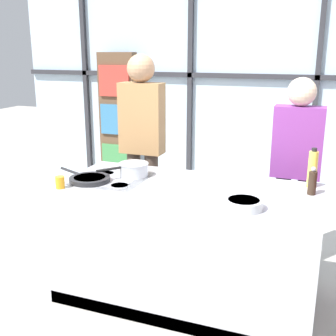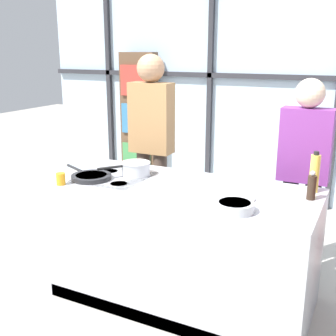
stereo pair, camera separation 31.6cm
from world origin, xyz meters
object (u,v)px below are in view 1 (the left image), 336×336
at_px(spectator_center_left, 296,162).
at_px(pepper_grinder, 312,182).
at_px(saucepan, 133,169).
at_px(oil_bottle, 312,169).
at_px(mixing_bowl, 244,204).
at_px(frying_pan, 89,179).
at_px(spectator_far_left, 142,137).
at_px(white_plate, 240,195).
at_px(juice_glass_near, 60,182).

xyz_separation_m(spectator_center_left, pepper_grinder, (0.15, -0.64, 0.03)).
relative_size(saucepan, oil_bottle, 1.27).
bearing_deg(mixing_bowl, frying_pan, 172.28).
xyz_separation_m(spectator_far_left, white_plate, (1.10, -0.85, -0.16)).
relative_size(frying_pan, oil_bottle, 1.79).
height_order(spectator_far_left, white_plate, spectator_far_left).
relative_size(mixing_bowl, pepper_grinder, 1.22).
xyz_separation_m(oil_bottle, pepper_grinder, (0.01, -0.17, -0.05)).
relative_size(spectator_center_left, oil_bottle, 5.66).
distance_m(mixing_bowl, oil_bottle, 0.72).
height_order(spectator_far_left, mixing_bowl, spectator_far_left).
height_order(saucepan, juice_glass_near, saucepan).
bearing_deg(oil_bottle, frying_pan, -164.30).
relative_size(spectator_far_left, spectator_center_left, 1.11).
relative_size(saucepan, juice_glass_near, 4.18).
bearing_deg(frying_pan, spectator_center_left, 32.50).
distance_m(frying_pan, saucepan, 0.36).
relative_size(spectator_center_left, mixing_bowl, 6.80).
xyz_separation_m(spectator_far_left, juice_glass_near, (-0.14, -1.13, -0.13)).
relative_size(spectator_center_left, white_plate, 6.17).
bearing_deg(mixing_bowl, pepper_grinder, 48.50).
bearing_deg(spectator_center_left, pepper_grinder, 103.33).
xyz_separation_m(pepper_grinder, juice_glass_near, (-1.69, -0.49, -0.04)).
height_order(spectator_center_left, juice_glass_near, spectator_center_left).
bearing_deg(white_plate, saucepan, 168.46).
height_order(frying_pan, mixing_bowl, mixing_bowl).
xyz_separation_m(spectator_center_left, mixing_bowl, (-0.23, -1.08, -0.02)).
relative_size(frying_pan, pepper_grinder, 2.64).
distance_m(spectator_far_left, oil_bottle, 1.61).
relative_size(frying_pan, mixing_bowl, 2.15).
relative_size(white_plate, juice_glass_near, 3.01).
distance_m(oil_bottle, pepper_grinder, 0.18).
bearing_deg(white_plate, spectator_far_left, 142.31).
bearing_deg(pepper_grinder, juice_glass_near, -163.86).
relative_size(spectator_center_left, pepper_grinder, 8.32).
bearing_deg(spectator_far_left, juice_glass_near, 82.85).
bearing_deg(saucepan, oil_bottle, 8.59).
xyz_separation_m(spectator_center_left, saucepan, (-1.18, -0.67, 0.00)).
distance_m(spectator_far_left, spectator_center_left, 1.40).
distance_m(spectator_far_left, white_plate, 1.40).
relative_size(mixing_bowl, oil_bottle, 0.83).
distance_m(pepper_grinder, juice_glass_near, 1.76).
bearing_deg(spectator_far_left, white_plate, 142.31).
xyz_separation_m(spectator_far_left, mixing_bowl, (1.17, -1.08, -0.14)).
bearing_deg(frying_pan, saucepan, 43.64).
distance_m(frying_pan, white_plate, 1.14).
xyz_separation_m(saucepan, mixing_bowl, (0.95, -0.41, -0.02)).
distance_m(spectator_far_left, frying_pan, 0.93).
xyz_separation_m(spectator_far_left, pepper_grinder, (1.55, -0.64, -0.08)).
bearing_deg(frying_pan, oil_bottle, 15.70).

